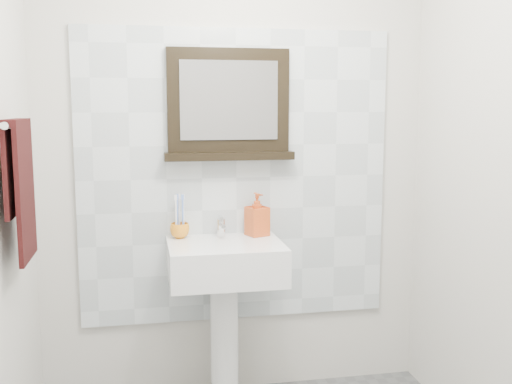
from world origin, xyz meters
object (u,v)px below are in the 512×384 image
at_px(pedestal_sink, 225,279).
at_px(soap_dispenser, 257,214).
at_px(hand_towel, 20,179).
at_px(framed_mirror, 229,107).
at_px(toothbrush_cup, 180,231).

relative_size(pedestal_sink, soap_dispenser, 4.38).
bearing_deg(soap_dispenser, hand_towel, -174.17).
bearing_deg(framed_mirror, pedestal_sink, -104.83).
bearing_deg(toothbrush_cup, hand_towel, -140.85).
relative_size(toothbrush_cup, hand_towel, 0.17).
height_order(soap_dispenser, hand_towel, hand_towel).
distance_m(toothbrush_cup, soap_dispenser, 0.40).
relative_size(pedestal_sink, hand_towel, 1.75).
bearing_deg(toothbrush_cup, pedestal_sink, -33.49).
relative_size(soap_dispenser, framed_mirror, 0.34).
distance_m(framed_mirror, hand_towel, 1.10).
relative_size(soap_dispenser, hand_towel, 0.40).
relative_size(toothbrush_cup, soap_dispenser, 0.44).
height_order(pedestal_sink, toothbrush_cup, pedestal_sink).
distance_m(pedestal_sink, framed_mirror, 0.85).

